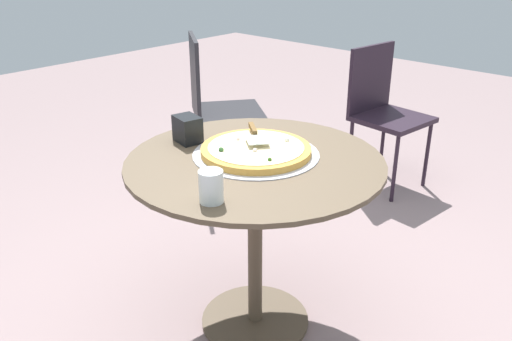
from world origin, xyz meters
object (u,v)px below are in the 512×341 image
(pizza_on_tray, at_px, (256,151))
(napkin_dispenser, at_px, (188,129))
(patio_table, at_px, (255,199))
(drinking_cup, at_px, (211,186))
(patio_chair_far, at_px, (383,106))
(pizza_server, at_px, (255,134))
(patio_chair_near, at_px, (214,100))

(pizza_on_tray, height_order, napkin_dispenser, napkin_dispenser)
(patio_table, distance_m, napkin_dispenser, 0.38)
(drinking_cup, height_order, patio_chair_far, patio_chair_far)
(patio_table, distance_m, pizza_server, 0.25)
(pizza_server, bearing_deg, pizza_on_tray, 45.12)
(pizza_server, distance_m, patio_chair_near, 1.43)
(patio_table, xyz_separation_m, pizza_server, (-0.09, -0.09, 0.21))
(napkin_dispenser, distance_m, patio_chair_far, 1.62)
(drinking_cup, bearing_deg, pizza_server, -153.66)
(napkin_dispenser, xyz_separation_m, patio_chair_near, (-0.98, -0.89, -0.27))
(drinking_cup, xyz_separation_m, napkin_dispenser, (-0.29, -0.44, 0.00))
(pizza_on_tray, bearing_deg, drinking_cup, 22.61)
(patio_chair_near, xyz_separation_m, patio_chair_far, (-0.62, 0.86, -0.01))
(pizza_server, relative_size, patio_chair_far, 0.23)
(pizza_server, relative_size, napkin_dispenser, 1.80)
(pizza_server, distance_m, patio_chair_far, 1.51)
(patio_table, xyz_separation_m, drinking_cup, (0.33, 0.13, 0.21))
(pizza_on_tray, height_order, patio_chair_far, patio_chair_far)
(patio_chair_near, height_order, patio_chair_far, patio_chair_near)
(pizza_server, xyz_separation_m, patio_chair_near, (-0.84, -1.12, -0.27))
(pizza_on_tray, distance_m, patio_chair_far, 1.57)
(drinking_cup, relative_size, napkin_dispenser, 0.94)
(pizza_on_tray, bearing_deg, patio_table, 37.92)
(pizza_server, height_order, patio_chair_far, patio_chair_far)
(patio_table, bearing_deg, pizza_on_tray, -142.08)
(patio_table, xyz_separation_m, pizza_on_tray, (-0.04, -0.03, 0.18))
(pizza_server, bearing_deg, patio_chair_near, -126.93)
(patio_table, height_order, drinking_cup, drinking_cup)
(napkin_dispenser, bearing_deg, patio_table, 20.62)
(drinking_cup, bearing_deg, pizza_on_tray, -157.39)
(patio_table, bearing_deg, patio_chair_far, -167.29)
(patio_table, bearing_deg, drinking_cup, 20.65)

